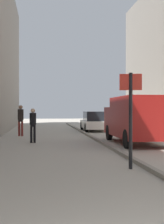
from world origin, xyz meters
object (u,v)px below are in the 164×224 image
at_px(pedestrian_main_foreground, 21,118).
at_px(pedestrian_mid_block, 33,123).
at_px(parked_car, 95,121).
at_px(street_sign_post, 131,112).
at_px(delivery_van, 136,118).

relative_size(pedestrian_main_foreground, pedestrian_mid_block, 1.12).
relative_size(parked_car, street_sign_post, 1.63).
relative_size(delivery_van, parked_car, 1.24).
distance_m(parked_car, street_sign_post, 15.02).
relative_size(pedestrian_mid_block, street_sign_post, 0.64).
distance_m(pedestrian_main_foreground, parked_car, 6.60).
bearing_deg(parked_car, pedestrian_mid_block, -117.66).
distance_m(delivery_van, street_sign_post, 6.39).
xyz_separation_m(pedestrian_mid_block, delivery_van, (4.83, -0.97, 0.23)).
height_order(pedestrian_main_foreground, parked_car, pedestrian_main_foreground).
distance_m(pedestrian_mid_block, delivery_van, 4.93).
xyz_separation_m(delivery_van, street_sign_post, (-2.04, -6.04, 0.36)).
xyz_separation_m(pedestrian_mid_block, street_sign_post, (2.79, -7.01, 0.59)).
relative_size(pedestrian_main_foreground, delivery_van, 0.36).
xyz_separation_m(delivery_van, parked_car, (-0.44, 8.87, -0.47)).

